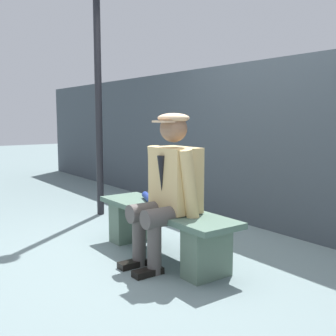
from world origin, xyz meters
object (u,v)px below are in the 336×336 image
seated_man (169,184)px  lamp_post (97,51)px  rolled_magazine (148,197)px  bench (163,226)px

seated_man → lamp_post: 2.33m
lamp_post → rolled_magazine: bearing=171.4°
lamp_post → bench: bearing=171.1°
bench → rolled_magazine: rolled_magazine is taller
bench → rolled_magazine: 0.38m
seated_man → rolled_magazine: seated_man is taller
bench → lamp_post: lamp_post is taller
seated_man → lamp_post: (1.90, -0.33, 1.31)m
bench → seated_man: (-0.17, 0.06, 0.39)m
bench → rolled_magazine: (0.32, -0.06, 0.19)m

